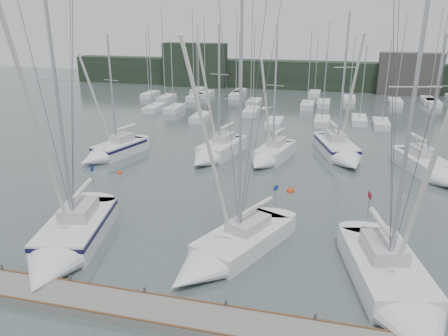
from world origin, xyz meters
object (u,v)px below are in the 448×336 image
(buoy_b, at_px, (290,191))
(buoy_c, at_px, (120,173))
(sailboat_mid_c, at_px, (269,156))
(sailboat_near_left, at_px, (66,244))
(sailboat_mid_b, at_px, (214,153))
(sailboat_mid_a, at_px, (110,152))
(sailboat_mid_e, at_px, (432,170))
(sailboat_near_right, at_px, (399,296))
(sailboat_near_center, at_px, (222,254))
(sailboat_mid_d, at_px, (341,152))

(buoy_b, height_order, buoy_c, buoy_b)
(sailboat_mid_c, relative_size, buoy_c, 25.03)
(sailboat_near_left, bearing_deg, sailboat_mid_b, 67.16)
(sailboat_mid_a, height_order, sailboat_mid_c, sailboat_mid_a)
(sailboat_mid_e, bearing_deg, sailboat_near_right, -124.15)
(sailboat_near_right, xyz_separation_m, sailboat_mid_b, (-14.27, 19.27, 0.01))
(sailboat_mid_a, relative_size, buoy_b, 19.39)
(sailboat_near_center, relative_size, sailboat_near_right, 0.88)
(sailboat_mid_d, relative_size, buoy_c, 30.48)
(sailboat_mid_a, relative_size, sailboat_mid_d, 0.86)
(sailboat_mid_a, relative_size, sailboat_mid_c, 1.04)
(sailboat_mid_d, relative_size, sailboat_mid_e, 1.13)
(sailboat_near_center, height_order, sailboat_mid_b, sailboat_near_center)
(sailboat_mid_c, xyz_separation_m, buoy_b, (2.73, -6.64, -0.57))
(sailboat_near_center, relative_size, buoy_c, 32.19)
(sailboat_near_center, distance_m, sailboat_mid_b, 18.26)
(sailboat_mid_d, relative_size, buoy_b, 22.60)
(sailboat_near_left, height_order, sailboat_mid_c, sailboat_near_left)
(sailboat_near_center, distance_m, sailboat_mid_c, 17.85)
(sailboat_mid_c, distance_m, buoy_c, 13.54)
(sailboat_mid_b, distance_m, sailboat_mid_e, 19.08)
(sailboat_mid_a, distance_m, buoy_b, 18.13)
(sailboat_near_right, bearing_deg, sailboat_mid_e, 63.20)
(sailboat_mid_a, bearing_deg, sailboat_mid_c, 25.53)
(sailboat_mid_e, bearing_deg, sailboat_mid_b, 159.42)
(sailboat_mid_b, relative_size, sailboat_mid_e, 1.05)
(sailboat_near_left, distance_m, buoy_b, 16.98)
(sailboat_near_right, height_order, sailboat_mid_b, sailboat_near_right)
(sailboat_mid_b, distance_m, buoy_c, 9.01)
(sailboat_near_center, bearing_deg, sailboat_mid_d, 96.98)
(sailboat_near_center, relative_size, sailboat_mid_a, 1.23)
(sailboat_near_left, bearing_deg, buoy_c, 92.25)
(sailboat_mid_a, relative_size, sailboat_mid_b, 0.93)
(sailboat_near_center, bearing_deg, sailboat_mid_b, 131.04)
(sailboat_mid_c, bearing_deg, buoy_b, -53.70)
(sailboat_near_right, xyz_separation_m, sailboat_mid_c, (-9.11, 19.64, -0.04))
(sailboat_near_center, distance_m, sailboat_mid_e, 22.12)
(sailboat_near_right, xyz_separation_m, sailboat_mid_e, (4.81, 19.07, 0.01))
(buoy_c, bearing_deg, sailboat_near_left, -75.57)
(sailboat_near_left, relative_size, sailboat_mid_a, 1.35)
(sailboat_near_left, xyz_separation_m, sailboat_near_center, (8.82, 1.34, -0.15))
(sailboat_mid_c, relative_size, sailboat_mid_d, 0.82)
(sailboat_near_left, bearing_deg, sailboat_mid_e, 27.27)
(sailboat_near_center, xyz_separation_m, sailboat_near_right, (8.99, -1.79, 0.10))
(sailboat_near_left, bearing_deg, sailboat_mid_d, 43.00)
(sailboat_near_center, relative_size, sailboat_mid_e, 1.20)
(sailboat_near_left, relative_size, sailboat_mid_d, 1.16)
(sailboat_near_center, height_order, sailboat_mid_d, sailboat_near_center)
(sailboat_near_center, xyz_separation_m, sailboat_mid_a, (-15.02, 15.43, 0.10))
(sailboat_near_left, distance_m, sailboat_near_center, 8.92)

